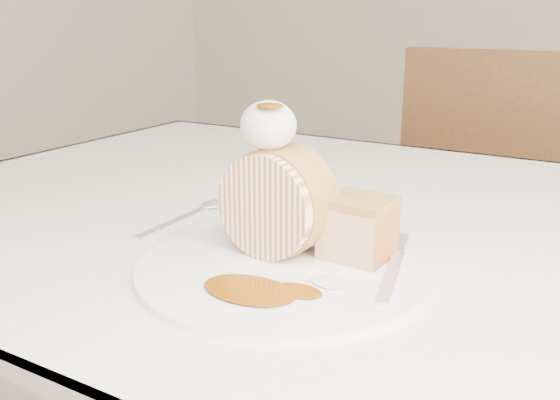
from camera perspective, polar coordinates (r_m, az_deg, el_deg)
The scene contains 10 objects.
table at distance 0.82m, azimuth 9.28°, elevation -7.87°, with size 1.40×0.90×0.75m.
chair_far at distance 1.59m, azimuth 19.61°, elevation -1.42°, with size 0.45×0.45×0.92m.
plate at distance 0.63m, azimuth 0.32°, elevation -6.23°, with size 0.29×0.29×0.01m, color white.
roulade_slice at distance 0.64m, azimuth -0.26°, elevation -0.20°, with size 0.11×0.11×0.06m, color #FFDDB1.
cake_chunk at distance 0.64m, azimuth 7.14°, elevation -2.88°, with size 0.07×0.06×0.05m, color #AD7C41.
whipped_cream at distance 0.62m, azimuth -1.07°, elevation 6.84°, with size 0.06×0.06×0.05m, color silver.
caramel_drizzle at distance 0.60m, azimuth -0.93°, elevation 9.18°, with size 0.03×0.02×0.01m, color #723904.
caramel_pool at distance 0.57m, azimuth -2.84°, elevation -8.16°, with size 0.09×0.06×0.00m, color #723904, non-canonical shape.
fork at distance 0.60m, azimuth 10.13°, elevation -6.87°, with size 0.02×0.17×0.00m, color silver.
spoon at distance 0.77m, azimuth -9.75°, elevation -2.07°, with size 0.02×0.16×0.00m, color silver.
Camera 1 is at (0.26, -0.50, 1.00)m, focal length 40.00 mm.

